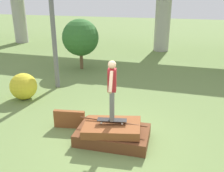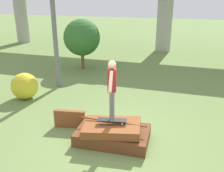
% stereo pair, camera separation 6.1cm
% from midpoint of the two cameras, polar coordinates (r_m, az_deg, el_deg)
% --- Properties ---
extents(ground_plane, '(80.00, 80.00, 0.00)m').
position_cam_midpoint_polar(ground_plane, '(7.41, -0.06, -12.29)').
color(ground_plane, olive).
extents(scrap_pile, '(2.10, 1.40, 0.63)m').
position_cam_midpoint_polar(scrap_pile, '(7.25, -0.11, -10.64)').
color(scrap_pile, brown).
rests_on(scrap_pile, ground_plane).
extents(scrap_plank_loose, '(0.99, 0.29, 0.58)m').
position_cam_midpoint_polar(scrap_plank_loose, '(8.04, -9.94, -7.48)').
color(scrap_plank_loose, brown).
rests_on(scrap_plank_loose, ground_plane).
extents(skateboard, '(0.85, 0.38, 0.09)m').
position_cam_midpoint_polar(skateboard, '(6.99, -0.25, -7.78)').
color(skateboard, black).
rests_on(skateboard, scrap_pile).
extents(skater, '(0.31, 1.14, 1.68)m').
position_cam_midpoint_polar(skater, '(6.59, -0.27, -0.15)').
color(skater, slate).
rests_on(skater, skateboard).
extents(tree_behind_right, '(2.00, 2.00, 2.77)m').
position_cam_midpoint_polar(tree_behind_right, '(13.99, -7.35, 10.93)').
color(tree_behind_right, brown).
rests_on(tree_behind_right, ground_plane).
extents(bush_yellow_flowering, '(1.06, 1.06, 1.06)m').
position_cam_midpoint_polar(bush_yellow_flowering, '(10.57, -19.72, -0.07)').
color(bush_yellow_flowering, gold).
rests_on(bush_yellow_flowering, ground_plane).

